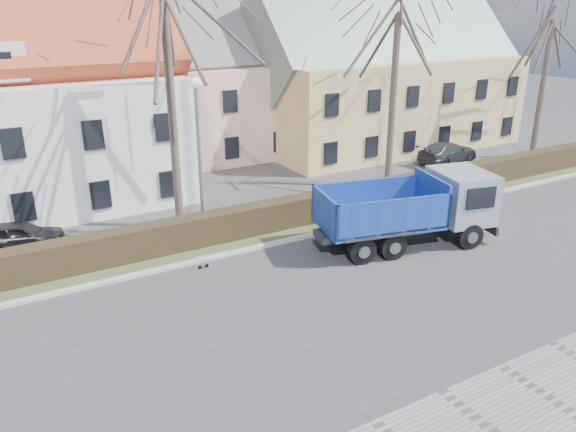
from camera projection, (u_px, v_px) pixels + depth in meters
ground at (318, 296)px, 19.61m from camera, size 120.00×120.00×0.00m
curb_far at (258, 247)px, 23.31m from camera, size 80.00×0.30×0.12m
grass_strip at (242, 234)px, 24.61m from camera, size 80.00×3.00×0.10m
hedge at (243, 223)px, 24.23m from camera, size 60.00×0.90×1.30m
building_pink at (204, 94)px, 36.22m from camera, size 10.80×8.80×8.00m
building_yellow at (381, 83)px, 39.25m from camera, size 18.80×10.80×8.50m
tree_1 at (170, 86)px, 23.29m from camera, size 9.20×9.20×12.65m
tree_2 at (394, 85)px, 29.14m from camera, size 8.00×8.00×11.00m
tree_3 at (544, 76)px, 34.80m from camera, size 7.60×7.60×10.45m
dump_truck at (401, 211)px, 23.10m from camera, size 8.14×4.46×3.08m
streetlight at (200, 159)px, 23.36m from camera, size 0.54×0.54×6.91m
cart_frame at (198, 262)px, 21.40m from camera, size 0.67×0.39×0.61m
parked_car_a at (20, 235)px, 23.16m from camera, size 3.66×2.27×1.16m
parked_car_b at (447, 152)px, 35.53m from camera, size 4.70×2.43×1.30m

